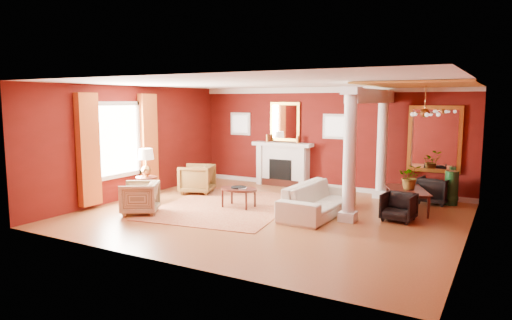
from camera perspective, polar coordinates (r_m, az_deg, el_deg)
The scene contains 27 objects.
ground at distance 10.24m, azimuth 1.72°, elevation -6.82°, with size 8.00×8.00×0.00m, color brown.
room_shell at distance 9.94m, azimuth 1.76°, elevation 4.54°, with size 8.04×7.04×2.92m.
fireplace at distance 13.60m, azimuth 3.35°, elevation -0.51°, with size 1.85×0.42×1.29m.
overmantel_mirror at distance 13.61m, azimuth 3.64°, elevation 4.80°, with size 0.95×0.07×1.15m.
flank_window_left at distance 14.36m, azimuth -1.94°, elevation 4.54°, with size 0.70×0.07×0.70m.
flank_window_right at distance 13.03m, azimuth 9.83°, elevation 4.15°, with size 0.70×0.07×0.70m.
left_window at distance 11.85m, azimuth -16.61°, elevation 1.81°, with size 0.21×2.55×2.60m.
column_front at distance 9.61m, azimuth 11.61°, elevation 0.76°, with size 0.36×0.36×2.80m.
column_back at distance 12.20m, azimuth 15.49°, elevation 2.02°, with size 0.36×0.36×2.80m.
header_beam at distance 11.08m, azimuth 14.32°, elevation 7.72°, with size 0.30×3.20×0.32m, color silver.
amber_ceiling at distance 10.70m, azimuth 20.18°, elevation 8.86°, with size 2.30×3.40×0.04m, color gold.
dining_mirror at distance 12.41m, azimuth 21.41°, elevation 2.43°, with size 1.30×0.07×1.70m.
chandelier at distance 10.74m, azimuth 20.34°, elevation 5.53°, with size 0.60×0.62×0.75m.
crown_trim at distance 13.09m, azimuth 8.88°, elevation 8.65°, with size 8.00×0.08×0.16m, color silver.
base_trim at distance 13.32m, azimuth 8.64°, elevation -3.30°, with size 8.00×0.08×0.12m, color silver.
rug at distance 11.02m, azimuth -3.69°, elevation -5.76°, with size 2.90×3.87×0.02m, color maroon.
sofa at distance 10.20m, azimuth 7.82°, elevation -4.27°, with size 2.37×0.69×0.93m, color beige.
armchair_leopard at distance 12.57m, azimuth -7.41°, elevation -2.18°, with size 0.85×0.79×0.87m, color black.
armchair_stripe at distance 10.55m, azimuth -14.32°, elevation -4.40°, with size 0.77×0.72×0.79m, color tan.
coffee_table at distance 10.80m, azimuth -2.18°, elevation -3.76°, with size 0.93×0.93×0.47m.
coffee_book at distance 10.71m, azimuth -2.18°, elevation -2.94°, with size 0.18×0.02×0.25m, color black.
side_table at distance 11.71m, azimuth -13.56°, elevation -0.83°, with size 0.53×0.53×1.34m.
dining_table at distance 11.01m, azimuth 18.47°, elevation -4.03°, with size 1.45×0.51×0.81m, color black.
dining_chair_near at distance 10.08m, azimuth 17.41°, elevation -5.47°, with size 0.64×0.60×0.65m, color black.
dining_chair_far at distance 12.06m, azimuth 21.36°, elevation -3.40°, with size 0.70×0.66×0.72m, color black.
green_urn at distance 12.06m, azimuth 23.21°, elevation -3.64°, with size 0.35×0.35×0.84m.
potted_plant at distance 10.95m, azimuth 18.79°, elevation -0.79°, with size 0.51×0.57×0.45m, color #26591E.
Camera 1 is at (4.59, -8.80, 2.51)m, focal length 32.00 mm.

